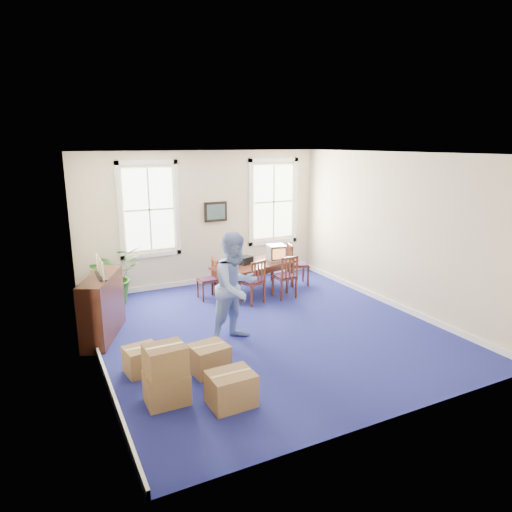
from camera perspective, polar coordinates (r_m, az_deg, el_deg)
name	(u,v)px	position (r m, az deg, el deg)	size (l,w,h in m)	color
floor	(265,328)	(8.63, 1.19, -9.02)	(6.50, 6.50, 0.00)	navy
ceiling	(266,153)	(7.95, 1.31, 12.73)	(6.50, 6.50, 0.00)	white
wall_back	(203,218)	(11.07, -6.59, 4.68)	(6.50, 6.50, 0.00)	beige
wall_front	(395,299)	(5.58, 16.96, -5.21)	(6.50, 6.50, 0.00)	beige
wall_left	(89,264)	(7.29, -20.14, -0.98)	(6.50, 6.50, 0.00)	beige
wall_right	(394,231)	(9.87, 16.89, 3.03)	(6.50, 6.50, 0.00)	beige
baseboard_back	(206,280)	(11.40, -6.32, -3.00)	(6.00, 0.04, 0.12)	white
baseboard_left	(100,358)	(7.82, -18.96, -11.93)	(0.04, 6.50, 0.12)	white
baseboard_right	(388,301)	(10.24, 16.16, -5.47)	(0.04, 6.50, 0.12)	white
window_left	(149,210)	(10.65, -13.22, 5.67)	(1.40, 0.12, 2.20)	white
window_right	(273,202)	(11.78, 2.18, 6.80)	(1.40, 0.12, 2.20)	white
wall_picture	(216,212)	(11.11, -5.06, 5.53)	(0.58, 0.06, 0.48)	black
conference_table	(255,277)	(10.59, -0.15, -2.67)	(1.98, 0.90, 0.67)	#452115
crt_tv	(276,252)	(10.76, 2.54, 0.45)	(0.40, 0.44, 0.36)	#B7B7BC
game_console	(287,258)	(10.89, 3.89, -0.26)	(0.16, 0.21, 0.05)	white
equipment_bag	(245,260)	(10.42, -1.36, -0.53)	(0.34, 0.22, 0.17)	black
chair_near_left	(252,281)	(9.80, -0.53, -3.17)	(0.43, 0.43, 0.96)	maroon
chair_near_right	(285,276)	(10.16, 3.59, -2.53)	(0.44, 0.44, 0.98)	maroon
chair_end_left	(207,279)	(10.12, -6.10, -2.92)	(0.40, 0.40, 0.89)	maroon
chair_end_right	(298,264)	(11.09, 5.28, -1.05)	(0.46, 0.46, 1.01)	maroon
man	(236,287)	(7.84, -2.54, -3.94)	(0.94, 0.73, 1.93)	#809DE0
credenza	(102,306)	(8.54, -18.67, -5.93)	(0.42, 1.46, 1.15)	#452115
brochure_rack	(100,265)	(8.33, -18.92, -1.09)	(0.14, 0.77, 0.34)	#99999E
potted_plant	(113,276)	(10.18, -17.41, -2.34)	(1.12, 0.98, 1.25)	#1F5115
cardboard_boxes	(179,366)	(6.46, -9.57, -13.40)	(1.50, 1.50, 0.86)	olive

